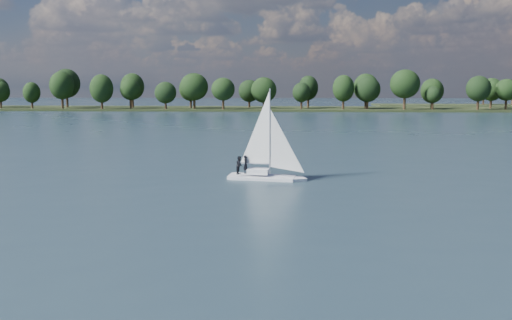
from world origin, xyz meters
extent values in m
plane|color=#233342|center=(0.00, 100.00, 0.00)|extent=(700.00, 700.00, 0.00)
cube|color=black|center=(0.00, 212.00, 0.00)|extent=(660.00, 40.00, 1.50)
cube|color=white|center=(8.87, 38.62, 0.00)|extent=(7.32, 3.18, 0.83)
cube|color=white|center=(8.87, 38.62, 0.83)|extent=(2.27, 1.59, 0.52)
cylinder|color=silver|center=(8.87, 38.62, 4.74)|extent=(0.13, 0.13, 8.33)
imported|color=black|center=(7.08, 39.06, 1.45)|extent=(0.60, 0.75, 1.80)
imported|color=black|center=(6.53, 38.38, 1.45)|extent=(0.87, 1.01, 1.80)
camera|label=1|loc=(11.95, -16.63, 9.07)|focal=40.00mm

